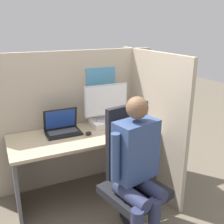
{
  "coord_description": "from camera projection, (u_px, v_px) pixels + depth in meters",
  "views": [
    {
      "loc": [
        -0.77,
        -2.04,
        1.77
      ],
      "look_at": [
        0.25,
        0.16,
        0.97
      ],
      "focal_mm": 42.0,
      "sensor_mm": 36.0,
      "label": 1
    }
  ],
  "objects": [
    {
      "name": "mouse",
      "position": [
        88.0,
        133.0,
        2.64
      ],
      "size": [
        0.06,
        0.05,
        0.04
      ],
      "color": "black",
      "rests_on": "desk"
    },
    {
      "name": "laptop",
      "position": [
        63.0,
        129.0,
        2.68
      ],
      "size": [
        0.35,
        0.23,
        0.25
      ],
      "color": "black",
      "rests_on": "desk"
    },
    {
      "name": "ground_plane",
      "position": [
        96.0,
        211.0,
        2.62
      ],
      "size": [
        12.0,
        12.0,
        0.0
      ],
      "primitive_type": "plane",
      "color": "#665B4C"
    },
    {
      "name": "desk",
      "position": [
        84.0,
        149.0,
        2.73
      ],
      "size": [
        1.47,
        0.64,
        0.72
      ],
      "color": "tan",
      "rests_on": "ground"
    },
    {
      "name": "monitor",
      "position": [
        106.0,
        102.0,
        2.84
      ],
      "size": [
        0.5,
        0.23,
        0.4
      ],
      "color": "#B2B2B7",
      "rests_on": "paper_box"
    },
    {
      "name": "office_chair",
      "position": [
        131.0,
        172.0,
        2.24
      ],
      "size": [
        0.55,
        0.6,
        1.13
      ],
      "color": "black",
      "rests_on": "ground"
    },
    {
      "name": "stapler",
      "position": [
        136.0,
        121.0,
        2.98
      ],
      "size": [
        0.05,
        0.12,
        0.05
      ],
      "color": "#2D2D33",
      "rests_on": "desk"
    },
    {
      "name": "cubicle_panel_right",
      "position": [
        150.0,
        121.0,
        2.91
      ],
      "size": [
        0.04,
        1.26,
        1.52
      ],
      "color": "tan",
      "rests_on": "ground"
    },
    {
      "name": "person",
      "position": [
        138.0,
        166.0,
        2.03
      ],
      "size": [
        0.47,
        0.49,
        1.27
      ],
      "color": "#282D4C",
      "rests_on": "ground"
    },
    {
      "name": "carrot_toy",
      "position": [
        112.0,
        133.0,
        2.65
      ],
      "size": [
        0.04,
        0.14,
        0.04
      ],
      "color": "orange",
      "rests_on": "desk"
    },
    {
      "name": "paper_box",
      "position": [
        106.0,
        122.0,
        2.91
      ],
      "size": [
        0.34,
        0.24,
        0.06
      ],
      "color": "white",
      "rests_on": "desk"
    },
    {
      "name": "cubicle_panel_back",
      "position": [
        73.0,
        119.0,
        2.95
      ],
      "size": [
        1.97,
        0.05,
        1.52
      ],
      "color": "tan",
      "rests_on": "ground"
    }
  ]
}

